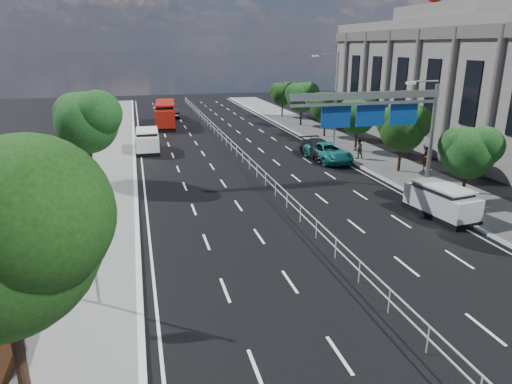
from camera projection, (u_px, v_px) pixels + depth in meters
name	position (u px, v px, depth m)	size (l,w,h in m)	color
ground	(350.00, 274.00, 20.07)	(160.00, 160.00, 0.00)	black
sidewalk_near	(72.00, 309.00, 17.26)	(5.00, 140.00, 0.14)	slate
kerb_near	(140.00, 300.00, 17.87)	(0.25, 140.00, 0.15)	silver
median_fence	(238.00, 152.00, 40.63)	(0.05, 85.00, 1.02)	silver
hedge_near	(43.00, 252.00, 21.34)	(1.00, 36.00, 0.44)	black
toilet_sign	(78.00, 238.00, 16.52)	(1.62, 0.18, 4.34)	gray
overhead_gantry	(382.00, 111.00, 29.24)	(10.24, 0.38, 7.45)	gray
streetlight_far	(334.00, 92.00, 44.96)	(2.78, 2.40, 9.00)	gray
civic_hall	(477.00, 81.00, 44.15)	(14.40, 36.00, 14.35)	slate
near_tree_back	(87.00, 119.00, 32.31)	(4.84, 4.51, 6.69)	black
far_tree_c	(470.00, 150.00, 28.17)	(3.52, 3.28, 4.94)	black
far_tree_d	(403.00, 126.00, 35.00)	(3.85, 3.59, 5.34)	black
far_tree_e	(358.00, 114.00, 41.94)	(3.63, 3.38, 5.13)	black
far_tree_f	(326.00, 105.00, 48.87)	(3.52, 3.28, 5.02)	black
far_tree_g	(302.00, 96.00, 55.69)	(3.96, 3.69, 5.45)	black
far_tree_h	(283.00, 93.00, 62.70)	(3.41, 3.18, 4.91)	black
white_minivan	(147.00, 141.00, 42.95)	(2.21, 4.89, 2.10)	black
red_bus	(165.00, 113.00, 56.87)	(3.12, 10.01, 2.94)	black
near_car_silver	(164.00, 121.00, 56.00)	(1.75, 4.35, 1.48)	silver
near_car_dark	(174.00, 112.00, 63.60)	(1.53, 4.38, 1.44)	black
silver_minivan	(441.00, 201.00, 26.62)	(2.46, 4.68, 1.86)	black
parked_car_teal	(329.00, 152.00, 39.48)	(2.54, 5.51, 1.53)	#1A7874
parked_car_dark	(319.00, 149.00, 40.66)	(2.18, 5.37, 1.56)	black
pedestrian_a	(426.00, 159.00, 35.87)	(0.70, 0.46, 1.92)	gray
pedestrian_b	(359.00, 149.00, 39.76)	(0.82, 0.64, 1.69)	gray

